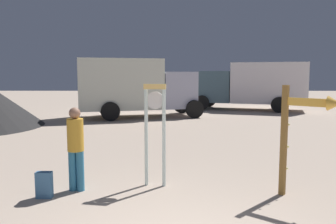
% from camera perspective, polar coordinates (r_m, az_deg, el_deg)
% --- Properties ---
extents(standing_clock, '(0.44, 0.15, 2.03)m').
position_cam_1_polar(standing_clock, '(6.74, -2.17, -2.16)').
color(standing_clock, white).
rests_on(standing_clock, ground_plane).
extents(arrow_sign, '(0.88, 0.76, 2.03)m').
position_cam_1_polar(arrow_sign, '(6.45, 21.68, -1.73)').
color(arrow_sign, olive).
rests_on(arrow_sign, ground_plane).
extents(person_near_clock, '(0.31, 0.31, 1.60)m').
position_cam_1_polar(person_near_clock, '(6.73, -15.13, -5.26)').
color(person_near_clock, teal).
rests_on(person_near_clock, ground_plane).
extents(backpack, '(0.28, 0.18, 0.48)m').
position_cam_1_polar(backpack, '(6.69, -19.89, -11.37)').
color(backpack, teal).
rests_on(backpack, ground_plane).
extents(box_truck_near, '(6.49, 3.85, 2.95)m').
position_cam_1_polar(box_truck_near, '(17.52, -5.73, 4.34)').
color(box_truck_near, silver).
rests_on(box_truck_near, ground_plane).
extents(box_truck_far, '(6.88, 4.20, 2.87)m').
position_cam_1_polar(box_truck_far, '(21.57, 14.29, 4.50)').
color(box_truck_far, white).
rests_on(box_truck_far, ground_plane).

